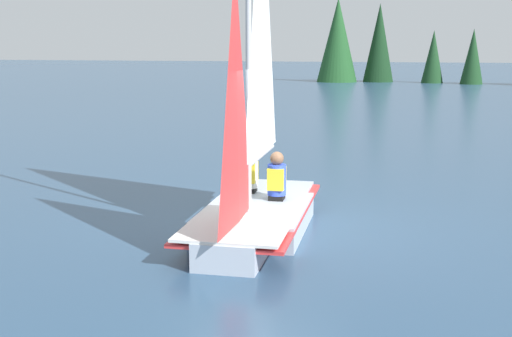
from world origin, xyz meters
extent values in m
plane|color=#2D4C6B|center=(0.00, 0.00, 0.00)|extent=(260.00, 260.00, 0.00)
cube|color=#B2BCCC|center=(0.00, 0.00, 0.19)|extent=(1.74, 2.42, 0.38)
cube|color=#B2BCCC|center=(-0.16, 1.61, 0.19)|extent=(0.93, 1.03, 0.38)
cube|color=#B2BCCC|center=(0.16, -1.61, 0.19)|extent=(1.38, 1.07, 0.38)
cube|color=red|center=(0.00, 0.00, 0.31)|extent=(1.93, 4.19, 0.05)
cube|color=silver|center=(-0.11, 1.13, 0.40)|extent=(1.58, 1.99, 0.04)
cylinder|color=#B7B7BC|center=(-0.05, 0.52, 3.05)|extent=(0.08, 0.08, 5.34)
cylinder|color=#B7B7BC|center=(0.04, -0.43, 1.12)|extent=(0.25, 1.90, 0.07)
pyramid|color=white|center=(0.04, -0.43, 3.37)|extent=(0.23, 1.81, 4.45)
pyramid|color=red|center=(-0.13, 1.29, 2.21)|extent=(0.19, 1.40, 3.47)
cube|color=black|center=(0.21, -2.14, 0.13)|extent=(0.04, 0.08, 0.26)
cube|color=black|center=(-0.18, -0.55, 0.23)|extent=(0.27, 0.30, 0.45)
cylinder|color=blue|center=(-0.18, -0.55, 0.71)|extent=(0.33, 0.33, 0.50)
cube|color=yellow|center=(-0.18, -0.55, 0.73)|extent=(0.29, 0.36, 0.35)
sphere|color=brown|center=(-0.18, -0.55, 1.05)|extent=(0.22, 0.22, 0.22)
cube|color=black|center=(0.42, -0.95, 0.23)|extent=(0.27, 0.30, 0.45)
cylinder|color=white|center=(0.42, -0.95, 0.71)|extent=(0.33, 0.33, 0.50)
cube|color=yellow|center=(0.42, -0.95, 0.73)|extent=(0.29, 0.36, 0.35)
sphere|color=tan|center=(0.42, -0.95, 1.05)|extent=(0.22, 0.22, 0.22)
cylinder|color=black|center=(0.42, -0.95, 1.14)|extent=(0.23, 0.23, 0.06)
cone|color=#193D1E|center=(-3.91, -45.25, 2.18)|extent=(1.77, 1.77, 4.36)
cone|color=#193D1E|center=(-0.84, -46.16, 2.14)|extent=(1.78, 1.78, 4.29)
cone|color=#143319|center=(3.66, -46.75, 3.27)|extent=(2.57, 2.57, 6.55)
cone|color=#1E4C23|center=(7.02, -45.62, 3.50)|extent=(3.42, 3.42, 7.01)
camera|label=1|loc=(-2.88, 9.22, 2.78)|focal=45.00mm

